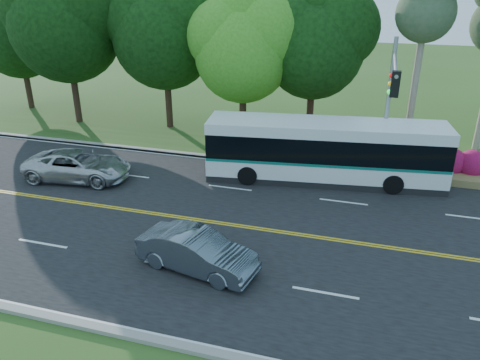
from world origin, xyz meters
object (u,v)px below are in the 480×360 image
(traffic_signal, at_px, (390,95))
(sedan, at_px, (197,251))
(transit_bus, at_px, (324,152))
(suv, at_px, (78,165))

(traffic_signal, distance_m, sedan, 11.37)
(transit_bus, height_order, suv, transit_bus)
(transit_bus, bearing_deg, sedan, -117.40)
(traffic_signal, xyz_separation_m, suv, (-14.76, -3.01, -3.91))
(suv, bearing_deg, traffic_signal, -85.98)
(suv, bearing_deg, transit_bus, -81.77)
(traffic_signal, distance_m, suv, 15.56)
(traffic_signal, relative_size, suv, 1.32)
(transit_bus, xyz_separation_m, sedan, (-3.30, -9.16, -0.79))
(transit_bus, xyz_separation_m, suv, (-12.00, -3.38, -0.77))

